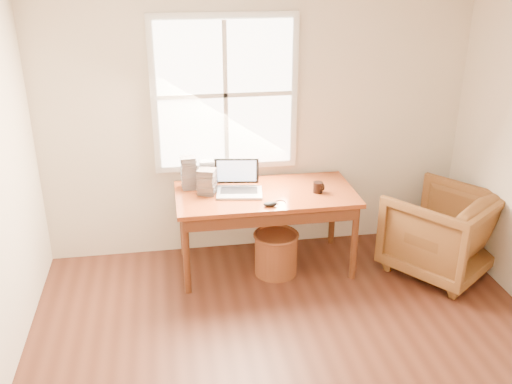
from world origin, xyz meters
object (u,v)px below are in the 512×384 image
(laptop, at_px, (239,179))
(armchair, at_px, (440,232))
(desk, at_px, (266,194))
(wicker_stool, at_px, (276,254))
(coffee_mug, at_px, (318,187))
(cd_stack_a, at_px, (207,174))

(laptop, bearing_deg, armchair, -2.25)
(desk, relative_size, armchair, 1.87)
(wicker_stool, height_order, laptop, laptop)
(armchair, relative_size, coffee_mug, 8.82)
(coffee_mug, bearing_deg, desk, -168.35)
(wicker_stool, xyz_separation_m, coffee_mug, (0.38, 0.06, 0.61))
(armchair, height_order, cd_stack_a, cd_stack_a)
(armchair, relative_size, wicker_stool, 2.22)
(coffee_mug, bearing_deg, wicker_stool, -149.65)
(laptop, xyz_separation_m, coffee_mug, (0.69, -0.08, -0.10))
(armchair, xyz_separation_m, coffee_mug, (-1.09, 0.26, 0.41))
(desk, bearing_deg, wicker_stool, -61.99)
(cd_stack_a, bearing_deg, coffee_mug, -16.18)
(desk, height_order, wicker_stool, desk)
(desk, relative_size, wicker_stool, 4.15)
(wicker_stool, distance_m, coffee_mug, 0.72)
(armchair, xyz_separation_m, wicker_stool, (-1.48, 0.20, -0.20))
(cd_stack_a, bearing_deg, desk, -21.88)
(desk, xyz_separation_m, wicker_stool, (0.07, -0.14, -0.54))
(coffee_mug, bearing_deg, armchair, 7.98)
(laptop, distance_m, coffee_mug, 0.71)
(armchair, bearing_deg, wicker_stool, -43.79)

